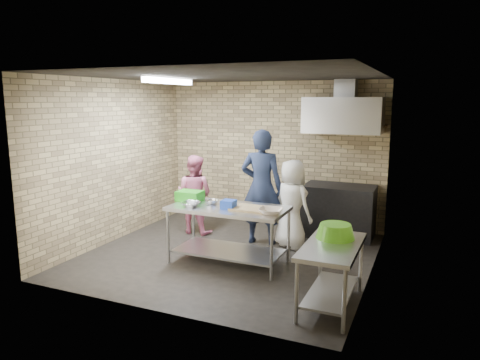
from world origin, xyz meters
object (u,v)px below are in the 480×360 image
Objects in this scene: stove at (339,211)px; blue_tub at (229,204)px; prep_table at (228,235)px; green_basin at (335,231)px; woman_pink at (194,194)px; green_crate at (190,196)px; bottle_green at (372,120)px; bottle_red at (348,119)px; woman_white at (292,204)px; side_counter at (331,276)px; man_navy at (262,187)px.

blue_tub is at bearing -119.79° from stove.
green_basin is at bearing -18.66° from prep_table.
stove is (1.22, 1.94, 0.03)m from prep_table.
stove is 2.56m from woman_pink.
bottle_green is (2.37, 2.06, 1.10)m from green_crate.
woman_pink is at bearing -159.80° from bottle_green.
bottle_green is (0.40, 0.00, -0.01)m from bottle_red.
woman_pink is (-1.19, 1.13, 0.28)m from prep_table.
woman_white is (-1.01, 1.60, -0.12)m from green_basin.
bottle_red is at bearing 97.90° from green_basin.
side_counter is 2.60m from green_crate.
woman_white is at bearing 178.15° from woman_pink.
side_counter is at bearing 146.80° from woman_pink.
green_crate is 3.33m from bottle_green.
woman_white is (1.83, -0.09, 0.01)m from woman_pink.
man_navy is at bearing 133.69° from green_basin.
side_counter is at bearing -23.59° from blue_tub.
bottle_red is at bearing 180.00° from bottle_green.
stove reaches higher than prep_table.
green_crate is 1.14m from woman_pink.
green_crate is 0.27× the size of woman_pink.
side_counter is 3.47m from woman_pink.
stove is at bearing 43.52° from green_crate.
woman_pink is at bearing -10.42° from man_navy.
side_counter is 0.63× the size of man_navy.
man_navy is at bearing -141.17° from stove.
woman_pink is 1.83m from woman_white.
green_crate is at bearing 170.27° from prep_table.
blue_tub is 3.01m from bottle_green.
man_navy is at bearing 83.89° from prep_table.
green_crate is at bearing -133.68° from bottle_red.
bottle_green reaches higher than prep_table.
side_counter is at bearing -21.37° from green_crate.
side_counter is 1.84m from blue_tub.
green_crate is at bearing 60.79° from woman_white.
prep_table is 0.87m from green_crate.
blue_tub is (-1.62, 0.71, 0.53)m from side_counter.
woman_pink is at bearing 145.88° from side_counter.
prep_table is 0.50m from blue_tub.
green_crate is 1.64m from woman_white.
woman_white is (0.53, -0.01, -0.23)m from man_navy.
bottle_green reaches higher than woman_white.
blue_tub is (0.75, -0.22, -0.01)m from green_crate.
green_basin reaches higher than stove.
blue_tub is 2.82m from bottle_red.
bottle_green reaches higher than green_basin.
blue_tub is 0.13× the size of woman_pink.
green_basin is at bearing 94.57° from side_counter.
blue_tub is at bearing -118.11° from bottle_red.
stove is at bearing -101.77° from bottle_red.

